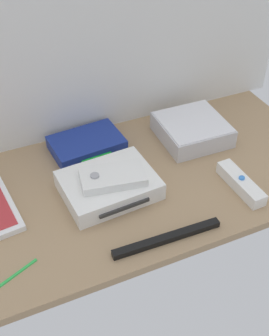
{
  "coord_description": "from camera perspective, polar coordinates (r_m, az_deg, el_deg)",
  "views": [
    {
      "loc": [
        -31.44,
        -71.16,
        70.19
      ],
      "look_at": [
        0.0,
        0.0,
        4.0
      ],
      "focal_mm": 46.76,
      "sensor_mm": 36.0,
      "label": 1
    }
  ],
  "objects": [
    {
      "name": "ground_plane",
      "position": [
        1.05,
        0.0,
        -2.07
      ],
      "size": [
        100.0,
        48.0,
        2.0
      ],
      "primitive_type": "cube",
      "color": "#9E7F5B",
      "rests_on": "ground"
    },
    {
      "name": "back_wall",
      "position": [
        1.08,
        -5.61,
        19.46
      ],
      "size": [
        110.0,
        1.2,
        64.0
      ],
      "primitive_type": "cube",
      "color": "silver",
      "rests_on": "ground"
    },
    {
      "name": "game_console",
      "position": [
        1.01,
        -3.35,
        -2.26
      ],
      "size": [
        21.91,
        17.45,
        4.4
      ],
      "rotation": [
        0.0,
        0.0,
        0.06
      ],
      "color": "white",
      "rests_on": "ground_plane"
    },
    {
      "name": "mini_computer",
      "position": [
        1.18,
        7.52,
        5.02
      ],
      "size": [
        17.4,
        17.4,
        5.3
      ],
      "rotation": [
        0.0,
        0.0,
        -0.02
      ],
      "color": "silver",
      "rests_on": "ground_plane"
    },
    {
      "name": "network_router",
      "position": [
        1.14,
        -6.25,
        3.11
      ],
      "size": [
        18.86,
        13.35,
        3.4
      ],
      "rotation": [
        0.0,
        0.0,
        0.08
      ],
      "color": "navy",
      "rests_on": "ground_plane"
    },
    {
      "name": "remote_wand",
      "position": [
        1.05,
        13.67,
        -1.95
      ],
      "size": [
        4.08,
        14.91,
        3.4
      ],
      "rotation": [
        0.0,
        0.0,
        0.03
      ],
      "color": "white",
      "rests_on": "ground_plane"
    },
    {
      "name": "remote_classic_pad",
      "position": [
        0.98,
        -2.88,
        -1.15
      ],
      "size": [
        15.57,
        10.39,
        2.4
      ],
      "rotation": [
        0.0,
        0.0,
        -0.18
      ],
      "color": "white",
      "rests_on": "game_console"
    },
    {
      "name": "sensor_bar",
      "position": [
        0.92,
        4.28,
        -9.1
      ],
      "size": [
        24.04,
        2.53,
        1.4
      ],
      "primitive_type": "cube",
      "rotation": [
        0.0,
        0.0,
        -0.03
      ],
      "color": "black",
      "rests_on": "ground_plane"
    },
    {
      "name": "stylus_pen",
      "position": [
        0.89,
        -15.04,
        -13.0
      ],
      "size": [
        8.56,
        4.17,
        0.7
      ],
      "primitive_type": "cylinder",
      "rotation": [
        0.0,
        1.57,
        0.4
      ],
      "color": "green",
      "rests_on": "ground_plane"
    }
  ]
}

